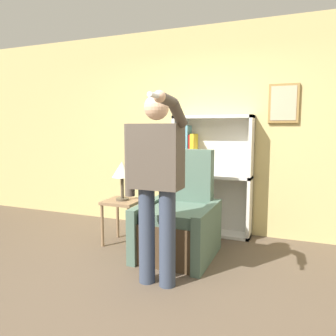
{
  "coord_description": "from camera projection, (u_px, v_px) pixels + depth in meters",
  "views": [
    {
      "loc": [
        1.17,
        -2.39,
        1.44
      ],
      "look_at": [
        -0.03,
        0.59,
        1.04
      ],
      "focal_mm": 35.0,
      "sensor_mm": 36.0,
      "label": 1
    }
  ],
  "objects": [
    {
      "name": "table_lamp",
      "position": [
        122.0,
        172.0,
        3.99
      ],
      "size": [
        0.24,
        0.24,
        0.48
      ],
      "color": "#4C4233",
      "rests_on": "side_table"
    },
    {
      "name": "side_table",
      "position": [
        123.0,
        208.0,
        4.04
      ],
      "size": [
        0.42,
        0.42,
        0.55
      ],
      "color": "#846647",
      "rests_on": "ground_plane"
    },
    {
      "name": "person_standing",
      "position": [
        156.0,
        178.0,
        2.91
      ],
      "size": [
        0.6,
        0.78,
        1.73
      ],
      "color": "#384256",
      "rests_on": "ground_plane"
    },
    {
      "name": "bookcase",
      "position": [
        203.0,
        178.0,
        4.45
      ],
      "size": [
        1.05,
        0.28,
        1.6
      ],
      "color": "silver",
      "rests_on": "ground_plane"
    },
    {
      "name": "wall_back",
      "position": [
        209.0,
        131.0,
        4.51
      ],
      "size": [
        8.0,
        0.11,
        2.8
      ],
      "color": "tan",
      "rests_on": "ground_plane"
    },
    {
      "name": "armchair",
      "position": [
        179.0,
        223.0,
        3.71
      ],
      "size": [
        0.8,
        0.89,
        1.19
      ],
      "color": "#4C3823",
      "rests_on": "ground_plane"
    },
    {
      "name": "ground_plane",
      "position": [
        145.0,
        296.0,
        2.81
      ],
      "size": [
        14.0,
        14.0,
        0.0
      ],
      "primitive_type": "plane",
      "color": "brown"
    }
  ]
}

